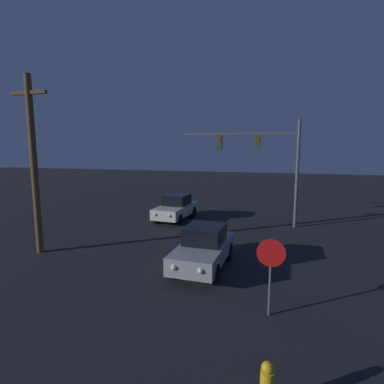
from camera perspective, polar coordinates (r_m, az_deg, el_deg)
name	(u,v)px	position (r m, az deg, el deg)	size (l,w,h in m)	color
car_near	(204,247)	(11.56, 2.27, -10.52)	(1.78, 4.01, 1.61)	#99999E
car_far	(176,208)	(19.07, -3.06, -3.00)	(1.92, 4.05, 1.61)	beige
traffic_signal_mast	(264,155)	(17.94, 13.63, 6.91)	(6.82, 0.30, 6.13)	#4C4C51
stop_sign	(271,263)	(8.47, 14.77, -12.86)	(0.76, 0.07, 2.15)	#4C4C51
utility_pole	(34,163)	(14.37, -27.91, 4.97)	(1.73, 0.28, 7.55)	brown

